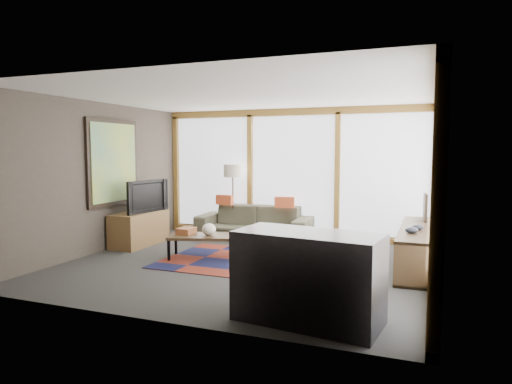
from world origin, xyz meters
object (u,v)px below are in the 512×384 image
at_px(coffee_table, 205,247).
at_px(bar_counter, 308,277).
at_px(tv_console, 140,228).
at_px(floor_lamp, 233,200).
at_px(television, 144,196).
at_px(sofa, 254,223).
at_px(bookshelf, 415,247).

bearing_deg(coffee_table, bar_counter, -42.51).
height_order(tv_console, bar_counter, bar_counter).
bearing_deg(coffee_table, floor_lamp, 100.09).
bearing_deg(television, floor_lamp, -32.53).
distance_m(tv_console, television, 0.62).
distance_m(coffee_table, tv_console, 1.70).
distance_m(floor_lamp, tv_console, 1.96).
relative_size(coffee_table, tv_console, 0.92).
xyz_separation_m(sofa, bar_counter, (2.12, -3.89, 0.14)).
bearing_deg(sofa, floor_lamp, 163.25).
bearing_deg(sofa, bookshelf, -22.75).
height_order(floor_lamp, coffee_table, floor_lamp).
bearing_deg(bar_counter, tv_console, 153.52).
bearing_deg(bar_counter, bookshelf, 78.01).
xyz_separation_m(sofa, television, (-1.71, -1.25, 0.59)).
height_order(bookshelf, television, television).
xyz_separation_m(tv_console, television, (0.09, 0.03, 0.61)).
bearing_deg(floor_lamp, coffee_table, -79.91).
relative_size(sofa, floor_lamp, 1.52).
height_order(coffee_table, television, television).
relative_size(coffee_table, television, 1.10).
bearing_deg(floor_lamp, tv_console, -132.08).
distance_m(sofa, bookshelf, 3.28).
height_order(sofa, television, television).
height_order(sofa, tv_console, sofa).
height_order(sofa, coffee_table, sofa).
bearing_deg(tv_console, bookshelf, 1.49).
bearing_deg(tv_console, television, 17.75).
bearing_deg(television, sofa, -45.70).
bearing_deg(coffee_table, sofa, 84.32).
distance_m(floor_lamp, bar_counter, 4.82).
xyz_separation_m(coffee_table, tv_console, (-1.62, 0.50, 0.12)).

